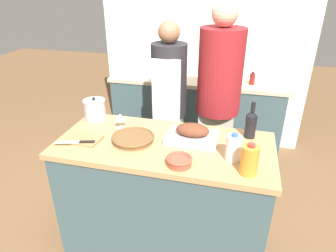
{
  "coord_description": "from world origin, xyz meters",
  "views": [
    {
      "loc": [
        0.47,
        -1.73,
        1.93
      ],
      "look_at": [
        0.0,
        0.1,
        0.98
      ],
      "focal_mm": 32.0,
      "sensor_mm": 36.0,
      "label": 1
    }
  ],
  "objects_px": {
    "stock_pot": "(95,109)",
    "person_cook_aproned": "(169,102)",
    "milk_jug": "(233,148)",
    "cutting_board": "(83,139)",
    "condiment_bottle_tall": "(219,74)",
    "wine_bottle_green": "(251,123)",
    "roasting_pan": "(192,134)",
    "knife_chef": "(76,142)",
    "wicker_basket": "(133,138)",
    "person_cook_guest": "(218,98)",
    "juice_jug": "(249,160)",
    "wine_glass_right": "(120,117)",
    "mixing_bowl": "(179,161)",
    "wine_glass_left": "(251,150)",
    "condiment_bottle_short": "(252,79)",
    "condiment_bottle_extra": "(240,70)"
  },
  "relations": [
    {
      "from": "stock_pot",
      "to": "person_cook_aproned",
      "type": "distance_m",
      "value": 0.7
    },
    {
      "from": "person_cook_aproned",
      "to": "milk_jug",
      "type": "bearing_deg",
      "value": -57.89
    },
    {
      "from": "cutting_board",
      "to": "condiment_bottle_tall",
      "type": "relative_size",
      "value": 1.63
    },
    {
      "from": "wine_bottle_green",
      "to": "condiment_bottle_tall",
      "type": "xyz_separation_m",
      "value": [
        -0.33,
        1.17,
        -0.01
      ]
    },
    {
      "from": "roasting_pan",
      "to": "person_cook_aproned",
      "type": "distance_m",
      "value": 0.75
    },
    {
      "from": "knife_chef",
      "to": "cutting_board",
      "type": "bearing_deg",
      "value": 79.25
    },
    {
      "from": "wicker_basket",
      "to": "person_cook_guest",
      "type": "distance_m",
      "value": 0.92
    },
    {
      "from": "juice_jug",
      "to": "wine_glass_right",
      "type": "relative_size",
      "value": 1.69
    },
    {
      "from": "person_cook_guest",
      "to": "mixing_bowl",
      "type": "bearing_deg",
      "value": -96.78
    },
    {
      "from": "cutting_board",
      "to": "wine_glass_left",
      "type": "distance_m",
      "value": 1.14
    },
    {
      "from": "mixing_bowl",
      "to": "wine_bottle_green",
      "type": "distance_m",
      "value": 0.63
    },
    {
      "from": "wicker_basket",
      "to": "juice_jug",
      "type": "xyz_separation_m",
      "value": [
        0.78,
        -0.19,
        0.07
      ]
    },
    {
      "from": "person_cook_aproned",
      "to": "person_cook_guest",
      "type": "relative_size",
      "value": 0.91
    },
    {
      "from": "knife_chef",
      "to": "condiment_bottle_short",
      "type": "relative_size",
      "value": 1.99
    },
    {
      "from": "roasting_pan",
      "to": "juice_jug",
      "type": "distance_m",
      "value": 0.49
    },
    {
      "from": "wine_glass_right",
      "to": "condiment_bottle_short",
      "type": "bearing_deg",
      "value": 51.96
    },
    {
      "from": "roasting_pan",
      "to": "wicker_basket",
      "type": "relative_size",
      "value": 1.2
    },
    {
      "from": "milk_jug",
      "to": "wine_bottle_green",
      "type": "xyz_separation_m",
      "value": [
        0.1,
        0.34,
        0.02
      ]
    },
    {
      "from": "wicker_basket",
      "to": "condiment_bottle_short",
      "type": "xyz_separation_m",
      "value": [
        0.79,
        1.39,
        0.06
      ]
    },
    {
      "from": "wine_glass_right",
      "to": "roasting_pan",
      "type": "bearing_deg",
      "value": -6.04
    },
    {
      "from": "milk_jug",
      "to": "juice_jug",
      "type": "bearing_deg",
      "value": -52.15
    },
    {
      "from": "milk_jug",
      "to": "person_cook_guest",
      "type": "distance_m",
      "value": 0.86
    },
    {
      "from": "knife_chef",
      "to": "person_cook_aproned",
      "type": "distance_m",
      "value": 1.01
    },
    {
      "from": "stock_pot",
      "to": "condiment_bottle_short",
      "type": "relative_size",
      "value": 1.37
    },
    {
      "from": "mixing_bowl",
      "to": "wine_glass_right",
      "type": "relative_size",
      "value": 1.39
    },
    {
      "from": "roasting_pan",
      "to": "knife_chef",
      "type": "distance_m",
      "value": 0.8
    },
    {
      "from": "condiment_bottle_tall",
      "to": "person_cook_guest",
      "type": "bearing_deg",
      "value": -85.35
    },
    {
      "from": "juice_jug",
      "to": "condiment_bottle_extra",
      "type": "distance_m",
      "value": 1.83
    },
    {
      "from": "mixing_bowl",
      "to": "wine_bottle_green",
      "type": "bearing_deg",
      "value": 48.97
    },
    {
      "from": "condiment_bottle_extra",
      "to": "person_cook_guest",
      "type": "bearing_deg",
      "value": -99.77
    },
    {
      "from": "juice_jug",
      "to": "wine_glass_right",
      "type": "distance_m",
      "value": 1.01
    },
    {
      "from": "milk_jug",
      "to": "condiment_bottle_tall",
      "type": "bearing_deg",
      "value": 98.72
    },
    {
      "from": "stock_pot",
      "to": "condiment_bottle_tall",
      "type": "relative_size",
      "value": 1.17
    },
    {
      "from": "wine_bottle_green",
      "to": "wine_glass_right",
      "type": "distance_m",
      "value": 0.95
    },
    {
      "from": "milk_jug",
      "to": "wine_glass_right",
      "type": "xyz_separation_m",
      "value": [
        -0.85,
        0.24,
        0.0
      ]
    },
    {
      "from": "wicker_basket",
      "to": "milk_jug",
      "type": "distance_m",
      "value": 0.69
    },
    {
      "from": "wine_glass_right",
      "to": "cutting_board",
      "type": "bearing_deg",
      "value": -126.45
    },
    {
      "from": "cutting_board",
      "to": "wine_glass_right",
      "type": "height_order",
      "value": "wine_glass_right"
    },
    {
      "from": "cutting_board",
      "to": "wine_glass_right",
      "type": "bearing_deg",
      "value": 53.55
    },
    {
      "from": "stock_pot",
      "to": "wine_bottle_green",
      "type": "bearing_deg",
      "value": -0.47
    },
    {
      "from": "wine_glass_right",
      "to": "condiment_bottle_extra",
      "type": "height_order",
      "value": "condiment_bottle_extra"
    },
    {
      "from": "stock_pot",
      "to": "condiment_bottle_tall",
      "type": "bearing_deg",
      "value": 53.13
    },
    {
      "from": "roasting_pan",
      "to": "condiment_bottle_short",
      "type": "distance_m",
      "value": 1.34
    },
    {
      "from": "wicker_basket",
      "to": "condiment_bottle_tall",
      "type": "distance_m",
      "value": 1.51
    },
    {
      "from": "wine_glass_right",
      "to": "knife_chef",
      "type": "distance_m",
      "value": 0.38
    },
    {
      "from": "knife_chef",
      "to": "wine_glass_left",
      "type": "bearing_deg",
      "value": 3.33
    },
    {
      "from": "cutting_board",
      "to": "mixing_bowl",
      "type": "xyz_separation_m",
      "value": [
        0.72,
        -0.13,
        0.02
      ]
    },
    {
      "from": "wine_glass_right",
      "to": "condiment_bottle_short",
      "type": "relative_size",
      "value": 0.86
    },
    {
      "from": "wine_glass_left",
      "to": "condiment_bottle_extra",
      "type": "height_order",
      "value": "condiment_bottle_extra"
    },
    {
      "from": "wicker_basket",
      "to": "stock_pot",
      "type": "distance_m",
      "value": 0.5
    }
  ]
}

